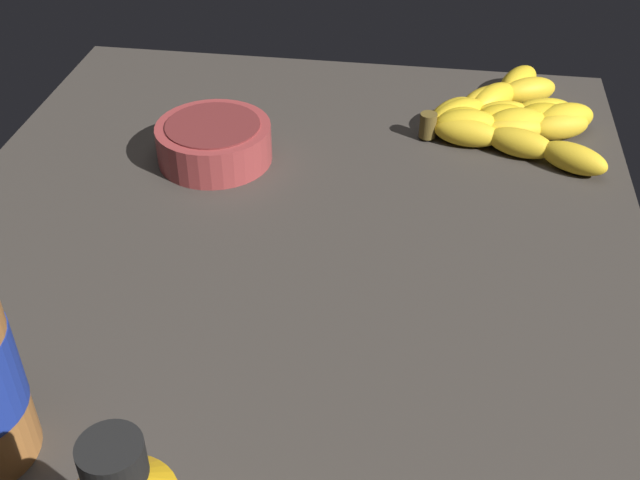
# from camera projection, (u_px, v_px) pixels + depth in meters

# --- Properties ---
(ground_plane) EXTENTS (0.87, 0.72, 0.04)m
(ground_plane) POSITION_uv_depth(u_px,v_px,m) (281.00, 267.00, 0.79)
(ground_plane) COLOR #38332D
(banana_bunch) EXTENTS (0.26, 0.21, 0.04)m
(banana_bunch) POSITION_uv_depth(u_px,v_px,m) (503.00, 117.00, 0.95)
(banana_bunch) COLOR yellow
(banana_bunch) RESTS_ON ground_plane
(small_bowl) EXTENTS (0.13, 0.13, 0.05)m
(small_bowl) POSITION_uv_depth(u_px,v_px,m) (214.00, 142.00, 0.90)
(small_bowl) COLOR #993838
(small_bowl) RESTS_ON ground_plane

